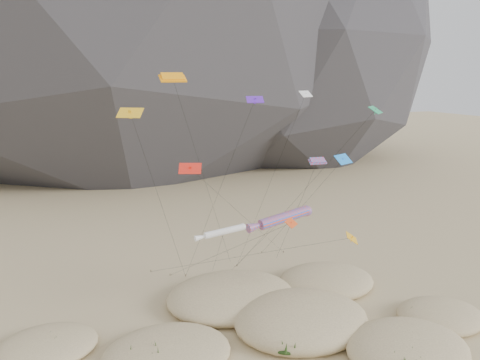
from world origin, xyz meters
name	(u,v)px	position (x,y,z in m)	size (l,w,h in m)	color
dunes	(262,336)	(-0.84, 4.62, 0.73)	(52.24, 34.62, 4.12)	#CCB789
dune_grass	(265,339)	(-0.91, 3.90, 0.85)	(41.07, 26.71, 1.49)	black
kite_stakes	(227,266)	(2.37, 24.32, 0.15)	(20.96, 8.18, 0.30)	#3F2D1E
rainbow_tube_kite	(282,218)	(4.96, 12.09, 10.73)	(9.22, 12.36, 11.75)	#FF461A
white_tube_kite	(222,232)	(-3.16, 10.51, 10.53)	(6.42, 14.18, 11.15)	silver
orange_parafoil	(174,81)	(-7.38, 13.20, 26.72)	(12.48, 13.74, 27.57)	orange
multi_parafoil	(317,163)	(9.32, 11.94, 17.15)	(2.38, 13.70, 17.81)	#F4193B
delta_kites	(279,159)	(3.45, 10.26, 18.24)	(30.74, 23.07, 25.39)	#DB4414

